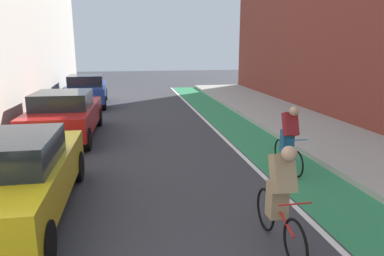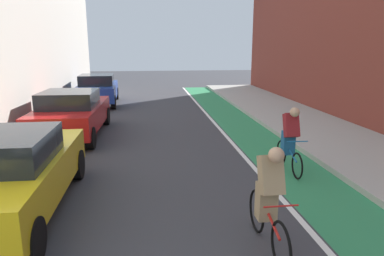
% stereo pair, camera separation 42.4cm
% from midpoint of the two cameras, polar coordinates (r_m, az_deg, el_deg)
% --- Properties ---
extents(ground_plane, '(71.06, 71.06, 0.00)m').
position_cam_midpoint_polar(ground_plane, '(7.53, -5.05, -9.97)').
color(ground_plane, '#38383D').
extents(bike_lane_paint, '(1.60, 32.30, 0.00)m').
position_cam_midpoint_polar(bike_lane_paint, '(10.08, 11.78, -4.12)').
color(bike_lane_paint, '#2D8451').
rests_on(bike_lane_paint, ground).
extents(lane_divider_stripe, '(0.12, 32.30, 0.00)m').
position_cam_midpoint_polar(lane_divider_stripe, '(9.79, 6.87, -4.45)').
color(lane_divider_stripe, white).
rests_on(lane_divider_stripe, ground).
extents(sidewalk_right, '(3.28, 32.30, 0.14)m').
position_cam_midpoint_polar(sidewalk_right, '(11.19, 23.49, -2.85)').
color(sidewalk_right, '#A8A59E').
rests_on(sidewalk_right, ground).
extents(parked_sedan_yellow_cab, '(1.97, 4.33, 1.53)m').
position_cam_midpoint_polar(parked_sedan_yellow_cab, '(6.91, -29.09, -6.84)').
color(parked_sedan_yellow_cab, yellow).
rests_on(parked_sedan_yellow_cab, ground).
extents(parked_sedan_red, '(2.06, 4.43, 1.53)m').
position_cam_midpoint_polar(parked_sedan_red, '(12.19, -20.87, 2.10)').
color(parked_sedan_red, red).
rests_on(parked_sedan_red, ground).
extents(parked_sedan_blue, '(2.04, 4.34, 1.53)m').
position_cam_midpoint_polar(parked_sedan_blue, '(18.56, -17.32, 5.93)').
color(parked_sedan_blue, navy).
rests_on(parked_sedan_blue, ground).
extents(cyclist_mid, '(0.48, 1.75, 1.63)m').
position_cam_midpoint_polar(cyclist_mid, '(5.35, 11.90, -10.76)').
color(cyclist_mid, black).
rests_on(cyclist_mid, ground).
extents(cyclist_trailing, '(0.48, 1.66, 1.59)m').
position_cam_midpoint_polar(cyclist_trailing, '(8.73, 14.10, -1.48)').
color(cyclist_trailing, black).
rests_on(cyclist_trailing, ground).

